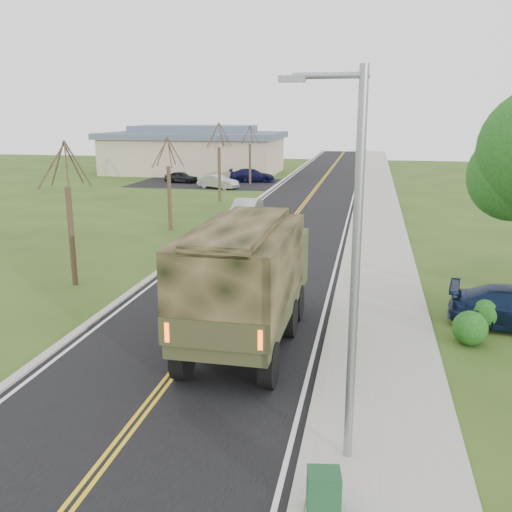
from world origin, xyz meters
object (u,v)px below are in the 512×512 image
(military_truck, at_px, (247,274))
(suv_champagne, at_px, (233,234))
(sedan_silver, at_px, (246,210))
(utility_box_near, at_px, (324,491))

(military_truck, relative_size, suv_champagne, 1.55)
(sedan_silver, height_order, utility_box_near, sedan_silver)
(military_truck, distance_m, sedan_silver, 21.24)
(military_truck, bearing_deg, utility_box_near, -67.33)
(sedan_silver, bearing_deg, utility_box_near, -74.50)
(military_truck, relative_size, utility_box_near, 10.16)
(suv_champagne, relative_size, utility_box_near, 6.55)
(sedan_silver, relative_size, utility_box_near, 5.63)
(suv_champagne, relative_size, sedan_silver, 1.16)
(suv_champagne, height_order, utility_box_near, suv_champagne)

